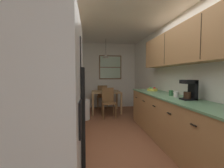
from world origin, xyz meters
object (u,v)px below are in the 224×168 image
Objects in this scene: refrigerator at (33,137)px; dining_chair_far at (102,95)px; microwave_over_range at (41,46)px; fruit_bowl at (152,89)px; stove_range at (53,144)px; mug_by_coffeemaker at (171,93)px; trash_bin at (85,110)px; storage_canister at (60,96)px; dining_table at (106,94)px; coffee_maker at (190,89)px; mug_spare at (176,94)px; dining_chair_near at (108,101)px; table_serving_bowl at (104,90)px.

dining_chair_far is (0.89, 4.77, -0.36)m from refrigerator.
fruit_bowl is (2.15, 1.80, -0.70)m from microwave_over_range.
stove_range reaches higher than mug_by_coffeemaker.
storage_canister is at bearing -98.31° from trash_bin.
storage_canister reaches higher than fruit_bowl.
storage_canister is 1.54× the size of mug_by_coffeemaker.
trash_bin is (-0.71, -0.81, -0.33)m from dining_table.
coffee_maker reaches higher than storage_canister.
dining_chair_far is 3.86m from coffee_maker.
stove_range is 4.13m from dining_chair_far.
mug_by_coffeemaker is 0.43× the size of fruit_bowl.
dining_chair_far is at bearing 107.81° from mug_spare.
dining_chair_near is 1.00× the size of dining_chair_far.
fruit_bowl is (-0.03, 1.42, -0.14)m from coffee_maker.
mug_spare reaches higher than dining_chair_far.
dining_chair_near is at bearing -85.15° from table_serving_bowl.
mug_by_coffeemaker is at bearing -61.23° from dining_chair_near.
table_serving_bowl reaches higher than trash_bin.
table_serving_bowl is (-0.05, 0.05, 0.13)m from dining_table.
dining_chair_near is at bearing 67.58° from microwave_over_range.
mug_spare is at bearing 17.53° from microwave_over_range.
stove_range is at bearing -169.56° from coffee_maker.
dining_chair_far is 7.25× the size of mug_spare.
dining_chair_far is 3.56m from mug_spare.
dining_table is 1.91m from fruit_bowl.
stove_range reaches higher than trash_bin.
microwave_over_range is 2.33m from mug_spare.
trash_bin is (0.26, 3.31, -0.57)m from refrigerator.
mug_spare is (1.00, -2.06, 0.45)m from dining_chair_near.
fruit_bowl is at bearing 91.39° from coffee_maker.
storage_canister is (-1.02, -2.21, 0.49)m from dining_chair_near.
coffee_maker is at bearing 9.91° from microwave_over_range.
mug_spare is at bearing 18.46° from stove_range.
storage_canister reaches higher than dining_chair_far.
dining_chair_near is (1.01, 2.73, 0.03)m from stove_range.
coffee_maker is 3.27m from table_serving_bowl.
fruit_bowl is (2.05, 1.29, -0.05)m from storage_canister.
dining_chair_near is 3.40× the size of fruit_bowl.
mug_spare is (2.12, 0.67, -0.69)m from microwave_over_range.
stove_range is at bearing -161.54° from mug_spare.
coffee_maker reaches higher than dining_chair_far.
dining_table is 8.69× the size of mug_by_coffeemaker.
table_serving_bowl is (0.96, 2.92, -0.23)m from storage_canister.
table_serving_bowl is at bearing 71.80° from storage_canister.
fruit_bowl is at bearing 88.43° from mug_spare.
mug_spare is 0.72× the size of table_serving_bowl.
microwave_over_range reaches higher than mug_by_coffeemaker.
stove_range is 9.71× the size of mug_by_coffeemaker.
trash_bin is at bearing 85.53° from refrigerator.
microwave_over_range is at bearing 101.41° from refrigerator.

